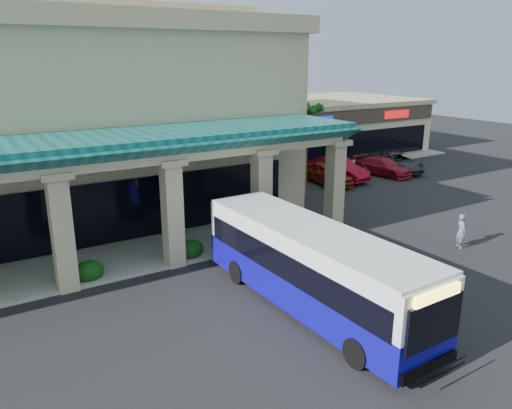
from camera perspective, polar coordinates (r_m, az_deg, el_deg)
ground at (r=19.57m, az=5.19°, el=-10.20°), size 110.00×110.00×0.00m
main_building at (r=30.11m, az=-27.04°, el=8.85°), size 30.80×14.80×11.35m
arcade at (r=21.63m, az=-23.56°, el=-0.79°), size 30.00×6.20×5.70m
strip_mall at (r=47.90m, az=5.19°, el=8.89°), size 22.50×12.50×4.90m
palm_0 at (r=31.86m, az=5.65°, el=6.57°), size 2.40×2.40×6.60m
palm_1 at (r=34.88m, az=3.93°, el=6.81°), size 2.40×2.40×5.80m
broadleaf_tree at (r=38.07m, az=-2.99°, el=6.89°), size 2.60×2.60×4.81m
transit_bus at (r=17.99m, az=6.29°, el=-7.33°), size 2.72×10.99×3.06m
pedestrian at (r=25.61m, az=22.40°, el=-2.82°), size 0.62×0.72×1.68m
car_silver at (r=36.00m, az=8.20°, el=3.55°), size 2.47×4.81×1.57m
car_white at (r=37.40m, az=9.30°, el=4.04°), size 2.34×5.15×1.64m
car_red at (r=39.62m, az=14.33°, el=4.23°), size 2.70×4.93×1.35m
car_gray at (r=41.29m, az=15.83°, el=4.69°), size 3.88×5.76×1.47m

